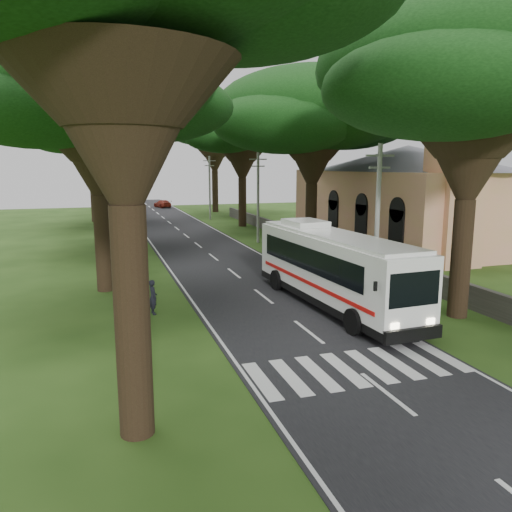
# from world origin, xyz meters

# --- Properties ---
(ground) EXTENTS (140.00, 140.00, 0.00)m
(ground) POSITION_xyz_m (0.00, 0.00, 0.00)
(ground) COLOR #234012
(ground) RESTS_ON ground
(road) EXTENTS (8.00, 120.00, 0.04)m
(road) POSITION_xyz_m (0.00, 25.00, 0.01)
(road) COLOR black
(road) RESTS_ON ground
(crosswalk) EXTENTS (8.00, 3.00, 0.01)m
(crosswalk) POSITION_xyz_m (0.00, -2.00, 0.00)
(crosswalk) COLOR silver
(crosswalk) RESTS_ON ground
(property_wall) EXTENTS (0.35, 50.00, 1.20)m
(property_wall) POSITION_xyz_m (9.00, 24.00, 0.60)
(property_wall) COLOR #383533
(property_wall) RESTS_ON ground
(church) EXTENTS (14.00, 24.00, 11.60)m
(church) POSITION_xyz_m (17.86, 21.55, 4.91)
(church) COLOR tan
(church) RESTS_ON ground
(pole_near) EXTENTS (1.60, 0.24, 8.00)m
(pole_near) POSITION_xyz_m (5.50, 6.00, 4.18)
(pole_near) COLOR gray
(pole_near) RESTS_ON ground
(pole_mid) EXTENTS (1.60, 0.24, 8.00)m
(pole_mid) POSITION_xyz_m (5.50, 26.00, 4.18)
(pole_mid) COLOR gray
(pole_mid) RESTS_ON ground
(pole_far) EXTENTS (1.60, 0.24, 8.00)m
(pole_far) POSITION_xyz_m (5.50, 46.00, 4.18)
(pole_far) COLOR gray
(pole_far) RESTS_ON ground
(tree_l_mida) EXTENTS (12.84, 12.84, 13.46)m
(tree_l_mida) POSITION_xyz_m (-8.00, 12.00, 10.58)
(tree_l_mida) COLOR black
(tree_l_mida) RESTS_ON ground
(tree_l_midb) EXTENTS (12.75, 12.75, 14.81)m
(tree_l_midb) POSITION_xyz_m (-7.50, 30.00, 11.91)
(tree_l_midb) COLOR black
(tree_l_midb) RESTS_ON ground
(tree_l_far) EXTENTS (12.94, 12.94, 13.95)m
(tree_l_far) POSITION_xyz_m (-8.50, 48.00, 11.04)
(tree_l_far) COLOR black
(tree_l_far) RESTS_ON ground
(tree_r_near) EXTENTS (13.67, 13.67, 13.91)m
(tree_r_near) POSITION_xyz_m (7.50, 2.00, 10.87)
(tree_r_near) COLOR black
(tree_r_near) RESTS_ON ground
(tree_r_mida) EXTENTS (15.17, 15.17, 14.29)m
(tree_r_mida) POSITION_xyz_m (8.00, 20.00, 10.98)
(tree_r_mida) COLOR black
(tree_r_mida) RESTS_ON ground
(tree_r_midb) EXTENTS (12.43, 12.43, 13.74)m
(tree_r_midb) POSITION_xyz_m (7.50, 38.00, 10.92)
(tree_r_midb) COLOR black
(tree_r_midb) RESTS_ON ground
(tree_r_far) EXTENTS (12.41, 12.41, 15.21)m
(tree_r_far) POSITION_xyz_m (8.50, 56.00, 12.33)
(tree_r_far) COLOR black
(tree_r_far) RESTS_ON ground
(coach_bus) EXTENTS (3.46, 12.58, 3.67)m
(coach_bus) POSITION_xyz_m (2.70, 5.38, 1.98)
(coach_bus) COLOR white
(coach_bus) RESTS_ON ground
(distant_car_b) EXTENTS (2.54, 4.04, 1.26)m
(distant_car_b) POSITION_xyz_m (-3.00, 53.27, 0.66)
(distant_car_b) COLOR navy
(distant_car_b) RESTS_ON road
(distant_car_c) EXTENTS (2.79, 4.48, 1.21)m
(distant_car_c) POSITION_xyz_m (1.95, 65.86, 0.64)
(distant_car_c) COLOR maroon
(distant_car_c) RESTS_ON road
(pedestrian) EXTENTS (0.49, 0.66, 1.65)m
(pedestrian) POSITION_xyz_m (-5.93, 6.63, 0.83)
(pedestrian) COLOR black
(pedestrian) RESTS_ON ground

